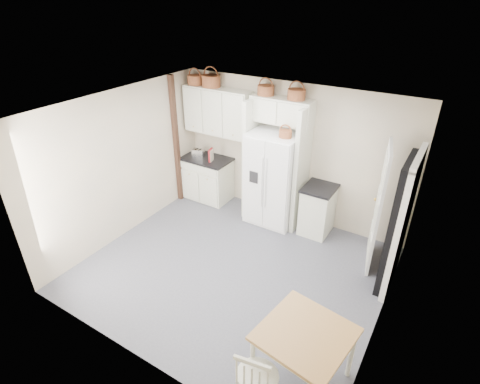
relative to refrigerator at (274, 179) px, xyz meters
The scene contains 27 objects.
floor 1.87m from the refrigerator, 84.79° to the right, with size 4.50×4.50×0.00m, color #474856.
ceiling 2.38m from the refrigerator, 84.79° to the right, with size 4.50×4.50×0.00m, color white.
wall_back 0.57m from the refrigerator, 67.05° to the left, with size 4.50×4.50×0.00m, color #B5AB99.
wall_left 2.70m from the refrigerator, 141.92° to the right, with size 4.00×4.00×0.00m, color #B5AB99.
wall_right 2.94m from the refrigerator, 34.44° to the right, with size 4.00×4.00×0.00m, color #B5AB99.
refrigerator is the anchor object (origin of this frame).
base_cab_left 1.63m from the refrigerator, behind, with size 0.95×0.60×0.88m, color silver.
base_cab_right 0.99m from the refrigerator, ahead, with size 0.50×0.60×0.89m, color silver.
dining_table 3.46m from the refrigerator, 57.25° to the right, with size 0.92×0.92×0.76m, color olive.
windsor_chair 3.76m from the refrigerator, 65.33° to the right, with size 0.45×0.41×0.92m, color silver.
counter_left 1.57m from the refrigerator, behind, with size 0.99×0.64×0.04m, color black.
counter_right 0.88m from the refrigerator, ahead, with size 0.54×0.64×0.04m, color black.
toaster 1.75m from the refrigerator, behind, with size 0.24×0.14×0.17m, color silver.
cookbook_red 1.42m from the refrigerator, behind, with size 0.04×0.17×0.26m, color maroon.
cookbook_cream 1.41m from the refrigerator, behind, with size 0.04×0.16×0.24m, color beige.
basket_upper_a 2.43m from the refrigerator, behind, with size 0.31×0.31×0.17m, color brown.
basket_upper_b 2.17m from the refrigerator, behind, with size 0.36×0.36×0.21m, color brown.
basket_bridge_a 1.59m from the refrigerator, 150.59° to the left, with size 0.30×0.30×0.17m, color brown.
basket_bridge_b 1.58m from the refrigerator, 36.43° to the left, with size 0.30×0.30×0.17m, color brown.
basket_fridge_b 0.98m from the refrigerator, 24.27° to the right, with size 0.23×0.23×0.12m, color brown.
upper_cabinet 1.70m from the refrigerator, behind, with size 1.40×0.34×0.90m, color silver.
bridge_cabinet 1.25m from the refrigerator, 90.00° to the left, with size 1.12×0.34×0.45m, color silver.
fridge_panel_left 0.58m from the refrigerator, behind, with size 0.08×0.60×2.30m, color silver.
fridge_panel_right 0.58m from the refrigerator, ahead, with size 0.08×0.60×2.30m, color silver.
trim_post 2.11m from the refrigerator, behind, with size 0.09×0.09×2.60m, color #3F2B1A.
doorway_void 2.40m from the refrigerator, 15.62° to the right, with size 0.18×0.85×2.05m, color black.
door_slab 1.98m from the refrigerator, ahead, with size 0.80×0.04×2.05m, color white.
Camera 1 is at (2.55, -3.96, 4.01)m, focal length 28.00 mm.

